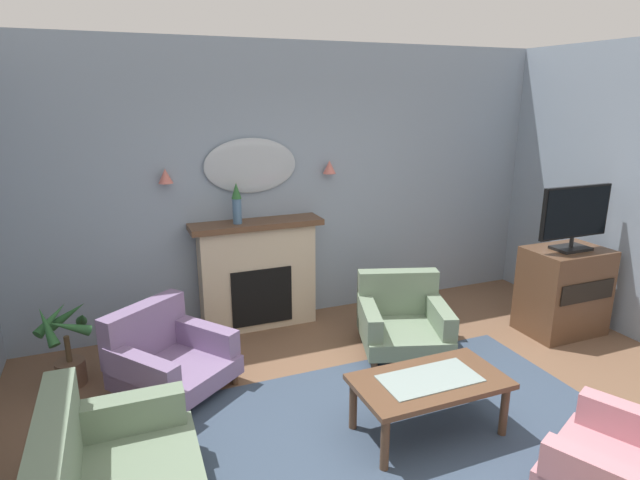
# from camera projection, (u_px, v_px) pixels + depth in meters

# --- Properties ---
(floor) EXTENTS (6.86, 6.41, 0.10)m
(floor) POSITION_uv_depth(u_px,v_px,m) (433.00, 466.00, 3.57)
(floor) COLOR brown
(floor) RESTS_ON ground
(wall_back) EXTENTS (6.86, 0.10, 2.94)m
(wall_back) POSITION_uv_depth(u_px,v_px,m) (296.00, 185.00, 5.61)
(wall_back) COLOR #8C9EB2
(wall_back) RESTS_ON ground
(patterned_rug) EXTENTS (3.20, 2.40, 0.01)m
(patterned_rug) POSITION_uv_depth(u_px,v_px,m) (417.00, 442.00, 3.73)
(patterned_rug) COLOR #38475B
(patterned_rug) RESTS_ON ground
(fireplace) EXTENTS (1.36, 0.36, 1.16)m
(fireplace) POSITION_uv_depth(u_px,v_px,m) (258.00, 276.00, 5.47)
(fireplace) COLOR beige
(fireplace) RESTS_ON ground
(mantel_vase_left) EXTENTS (0.10, 0.10, 0.42)m
(mantel_vase_left) POSITION_uv_depth(u_px,v_px,m) (237.00, 202.00, 5.16)
(mantel_vase_left) COLOR #4C7093
(mantel_vase_left) RESTS_ON fireplace
(wall_mirror) EXTENTS (0.96, 0.06, 0.56)m
(wall_mirror) POSITION_uv_depth(u_px,v_px,m) (251.00, 166.00, 5.29)
(wall_mirror) COLOR #B2BCC6
(wall_sconce_left) EXTENTS (0.14, 0.14, 0.14)m
(wall_sconce_left) POSITION_uv_depth(u_px,v_px,m) (165.00, 176.00, 4.95)
(wall_sconce_left) COLOR #D17066
(wall_sconce_right) EXTENTS (0.14, 0.14, 0.14)m
(wall_sconce_right) POSITION_uv_depth(u_px,v_px,m) (329.00, 167.00, 5.57)
(wall_sconce_right) COLOR #D17066
(coffee_table) EXTENTS (1.10, 0.60, 0.45)m
(coffee_table) POSITION_uv_depth(u_px,v_px,m) (429.00, 386.00, 3.75)
(coffee_table) COLOR brown
(coffee_table) RESTS_ON ground
(armchair_near_fireplace) EXTENTS (1.02, 1.03, 0.71)m
(armchair_near_fireplace) POSITION_uv_depth(u_px,v_px,m) (402.00, 318.00, 5.07)
(armchair_near_fireplace) COLOR gray
(armchair_near_fireplace) RESTS_ON ground
(armchair_beside_couch) EXTENTS (1.13, 1.14, 0.71)m
(armchair_beside_couch) POSITION_uv_depth(u_px,v_px,m) (167.00, 356.00, 4.35)
(armchair_beside_couch) COLOR gray
(armchair_beside_couch) RESTS_ON ground
(tv_cabinet) EXTENTS (0.80, 0.57, 0.90)m
(tv_cabinet) POSITION_uv_depth(u_px,v_px,m) (563.00, 291.00, 5.38)
(tv_cabinet) COLOR brown
(tv_cabinet) RESTS_ON ground
(tv_flatscreen) EXTENTS (0.84, 0.24, 0.65)m
(tv_flatscreen) POSITION_uv_depth(u_px,v_px,m) (575.00, 216.00, 5.15)
(tv_flatscreen) COLOR black
(tv_flatscreen) RESTS_ON tv_cabinet
(potted_plant_small_fern) EXTENTS (0.48, 0.48, 0.75)m
(potted_plant_small_fern) POSITION_uv_depth(u_px,v_px,m) (67.00, 345.00, 4.41)
(potted_plant_small_fern) COLOR brown
(potted_plant_small_fern) RESTS_ON ground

